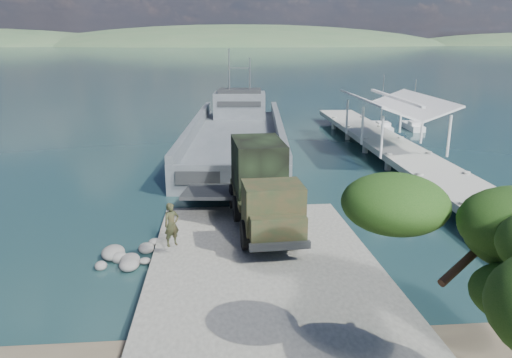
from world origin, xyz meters
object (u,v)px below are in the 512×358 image
at_px(sailboat_near, 381,127).
at_px(soldier, 172,233).
at_px(landing_craft, 237,142).
at_px(military_truck, 263,186).
at_px(pier, 397,142).
at_px(sailboat_far, 413,126).

bearing_deg(sailboat_near, soldier, -119.45).
xyz_separation_m(landing_craft, soldier, (-4.03, -23.21, 0.73)).
xyz_separation_m(landing_craft, military_truck, (0.43, -19.76, 1.79)).
xyz_separation_m(pier, sailboat_near, (3.37, 13.87, -1.27)).
distance_m(military_truck, sailboat_near, 32.83).
xyz_separation_m(sailboat_near, sailboat_far, (3.81, 0.47, -0.03)).
bearing_deg(landing_craft, sailboat_near, 33.14).
height_order(landing_craft, military_truck, landing_craft).
relative_size(military_truck, sailboat_near, 1.46).
height_order(pier, landing_craft, landing_craft).
relative_size(sailboat_near, sailboat_far, 1.09).
bearing_deg(sailboat_near, pier, -100.58).
bearing_deg(soldier, pier, 14.48).
relative_size(pier, soldier, 21.82).
height_order(pier, military_truck, pier).
bearing_deg(soldier, landing_craft, 47.84).
height_order(military_truck, sailboat_far, sailboat_far).
bearing_deg(sailboat_far, military_truck, -122.25).
xyz_separation_m(pier, military_truck, (-12.62, -14.72, 0.97)).
height_order(sailboat_near, sailboat_far, sailboat_near).
distance_m(landing_craft, sailboat_far, 22.26).
bearing_deg(military_truck, pier, 46.12).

